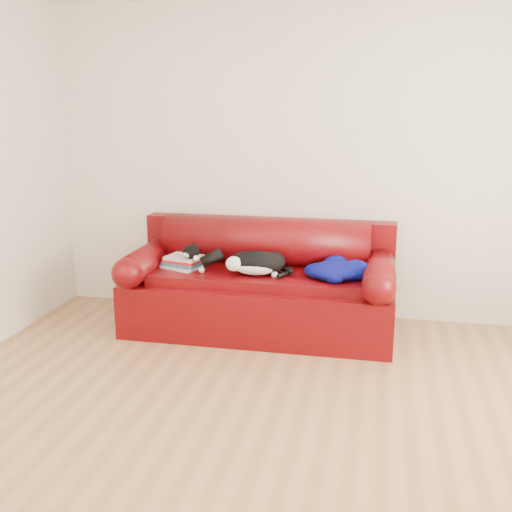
{
  "coord_description": "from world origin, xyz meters",
  "views": [
    {
      "loc": [
        0.56,
        -2.98,
        1.77
      ],
      "look_at": [
        -0.36,
        1.35,
        0.65
      ],
      "focal_mm": 42.0,
      "sensor_mm": 36.0,
      "label": 1
    }
  ],
  "objects_px": {
    "sofa_base": "(260,302)",
    "book_stack": "(183,262)",
    "cat": "(255,263)",
    "blanket": "(337,270)"
  },
  "relations": [
    {
      "from": "sofa_base",
      "to": "book_stack",
      "type": "xyz_separation_m",
      "value": [
        -0.62,
        -0.05,
        0.31
      ]
    },
    {
      "from": "sofa_base",
      "to": "book_stack",
      "type": "distance_m",
      "value": 0.69
    },
    {
      "from": "blanket",
      "to": "book_stack",
      "type": "bearing_deg",
      "value": 178.13
    },
    {
      "from": "sofa_base",
      "to": "blanket",
      "type": "height_order",
      "value": "blanket"
    },
    {
      "from": "book_stack",
      "to": "cat",
      "type": "distance_m",
      "value": 0.61
    },
    {
      "from": "cat",
      "to": "blanket",
      "type": "xyz_separation_m",
      "value": [
        0.62,
        0.04,
        -0.02
      ]
    },
    {
      "from": "sofa_base",
      "to": "blanket",
      "type": "relative_size",
      "value": 3.59
    },
    {
      "from": "book_stack",
      "to": "cat",
      "type": "xyz_separation_m",
      "value": [
        0.61,
        -0.08,
        0.04
      ]
    },
    {
      "from": "sofa_base",
      "to": "cat",
      "type": "distance_m",
      "value": 0.38
    },
    {
      "from": "book_stack",
      "to": "blanket",
      "type": "height_order",
      "value": "blanket"
    }
  ]
}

